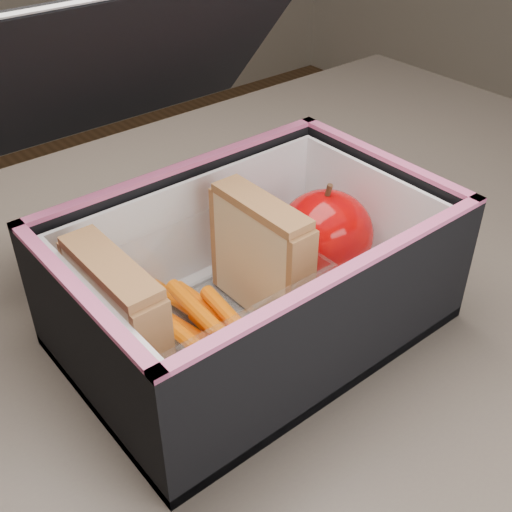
% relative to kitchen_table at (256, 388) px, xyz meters
% --- Properties ---
extents(kitchen_table, '(1.20, 0.80, 0.75)m').
position_rel_kitchen_table_xyz_m(kitchen_table, '(0.00, 0.00, 0.00)').
color(kitchen_table, brown).
rests_on(kitchen_table, ground).
extents(lunch_bag, '(0.29, 0.32, 0.26)m').
position_rel_kitchen_table_xyz_m(lunch_bag, '(-0.01, -0.01, 0.15)').
color(lunch_bag, black).
rests_on(lunch_bag, kitchen_table).
extents(plastic_tub, '(0.17, 0.12, 0.07)m').
position_rel_kitchen_table_xyz_m(plastic_tub, '(-0.07, -0.01, 0.14)').
color(plastic_tub, white).
rests_on(plastic_tub, lunch_bag).
extents(sandwich_left, '(0.03, 0.09, 0.10)m').
position_rel_kitchen_table_xyz_m(sandwich_left, '(-0.13, -0.01, 0.16)').
color(sandwich_left, tan).
rests_on(sandwich_left, plastic_tub).
extents(sandwich_right, '(0.03, 0.09, 0.10)m').
position_rel_kitchen_table_xyz_m(sandwich_right, '(-0.00, -0.01, 0.16)').
color(sandwich_right, tan).
rests_on(sandwich_right, plastic_tub).
extents(carrot_sticks, '(0.05, 0.15, 0.03)m').
position_rel_kitchen_table_xyz_m(carrot_sticks, '(-0.06, -0.02, 0.12)').
color(carrot_sticks, orange).
rests_on(carrot_sticks, plastic_tub).
extents(paper_napkin, '(0.09, 0.09, 0.01)m').
position_rel_kitchen_table_xyz_m(paper_napkin, '(0.07, 0.00, 0.11)').
color(paper_napkin, white).
rests_on(paper_napkin, lunch_bag).
extents(red_apple, '(0.09, 0.09, 0.09)m').
position_rel_kitchen_table_xyz_m(red_apple, '(0.07, -0.01, 0.15)').
color(red_apple, '#99040A').
rests_on(red_apple, paper_napkin).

